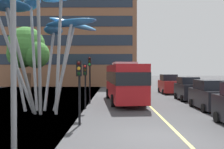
{
  "coord_description": "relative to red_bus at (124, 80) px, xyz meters",
  "views": [
    {
      "loc": [
        -1.83,
        -10.98,
        2.84
      ],
      "look_at": [
        -1.95,
        9.13,
        2.5
      ],
      "focal_mm": 41.47,
      "sensor_mm": 36.0,
      "label": 1
    }
  ],
  "objects": [
    {
      "name": "ground",
      "position": [
        0.16,
        -11.89,
        -1.98
      ],
      "size": [
        120.0,
        240.0,
        0.1
      ],
      "color": "#424244"
    },
    {
      "name": "backdrop_building",
      "position": [
        -9.37,
        28.56,
        6.15
      ],
      "size": [
        24.83,
        15.1,
        16.15
      ],
      "color": "brown",
      "rests_on": "ground"
    },
    {
      "name": "traffic_light_island_mid",
      "position": [
        -2.94,
        -1.01,
        0.94
      ],
      "size": [
        0.28,
        0.42,
        3.98
      ],
      "color": "black",
      "rests_on": "ground"
    },
    {
      "name": "traffic_light_kerb_near",
      "position": [
        -2.67,
        -9.71,
        0.49
      ],
      "size": [
        0.28,
        0.42,
        3.33
      ],
      "color": "black",
      "rests_on": "ground"
    },
    {
      "name": "car_side_street",
      "position": [
        5.81,
        8.78,
        -0.84
      ],
      "size": [
        2.04,
        4.47,
        2.32
      ],
      "color": "maroon",
      "rests_on": "ground"
    },
    {
      "name": "car_parked_far",
      "position": [
        6.1,
        1.52,
        -0.89
      ],
      "size": [
        1.94,
        3.86,
        2.2
      ],
      "color": "black",
      "rests_on": "ground"
    },
    {
      "name": "car_parked_mid",
      "position": [
        6.03,
        -4.24,
        -0.92
      ],
      "size": [
        2.04,
        4.43,
        2.13
      ],
      "color": "black",
      "rests_on": "ground"
    },
    {
      "name": "red_bus",
      "position": [
        0.0,
        0.0,
        0.0
      ],
      "size": [
        3.38,
        10.45,
        3.52
      ],
      "color": "red",
      "rests_on": "ground"
    },
    {
      "name": "tree_pavement_near",
      "position": [
        -10.13,
        4.4,
        3.1
      ],
      "size": [
        4.65,
        4.23,
        7.47
      ],
      "color": "brown",
      "rests_on": "ground"
    },
    {
      "name": "leaf_sculpture",
      "position": [
        -5.99,
        -5.57,
        4.51
      ],
      "size": [
        8.54,
        9.48,
        8.61
      ],
      "color": "#9EA0A5",
      "rests_on": "ground"
    },
    {
      "name": "traffic_light_kerb_far",
      "position": [
        -3.0,
        -3.98,
        0.44
      ],
      "size": [
        0.28,
        0.42,
        3.26
      ],
      "color": "black",
      "rests_on": "ground"
    }
  ]
}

